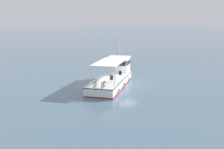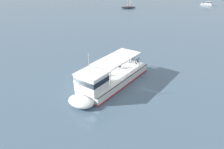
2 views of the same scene
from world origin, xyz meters
name	(u,v)px [view 2 (image 2 of 2)]	position (x,y,z in m)	size (l,w,h in m)	color
ground_plane	(96,85)	(0.00, 0.00, 0.00)	(400.00, 400.00, 0.00)	slate
ferry_main	(107,81)	(1.19, 1.12, 1.01)	(10.58, 11.69, 5.32)	white
motorboat_horizon_east	(207,4)	(-46.76, 48.30, 0.54)	(3.08, 3.72, 1.26)	white
sailboat_near_port	(128,7)	(-48.32, 20.30, 0.54)	(2.40, 4.99, 5.40)	#232328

